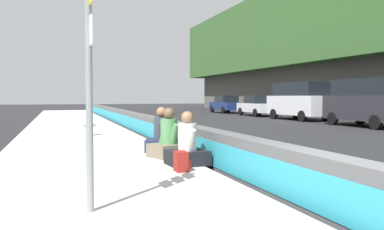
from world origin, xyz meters
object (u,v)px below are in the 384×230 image
seated_person_rear (162,137)px  seated_person_foreground (187,148)px  backpack (181,162)px  seated_person_middle (169,142)px  parked_car_midline (258,106)px  fire_hydrant (90,124)px  parked_car_far (226,104)px  parked_car_third (368,101)px  route_sign_post (89,48)px  parked_car_fourth (299,100)px

seated_person_rear → seated_person_foreground: bearing=-179.9°
backpack → seated_person_middle: bearing=-8.1°
seated_person_middle → backpack: 1.90m
seated_person_foreground → parked_car_midline: bearing=-31.8°
fire_hydrant → seated_person_rear: size_ratio=0.74×
seated_person_foreground → seated_person_middle: 1.20m
parked_car_midline → seated_person_foreground: bearing=148.2°
parked_car_far → parked_car_third: bearing=-180.0°
seated_person_rear → parked_car_third: (6.40, -12.89, 0.84)m
fire_hydrant → seated_person_rear: bearing=-163.1°
seated_person_middle → parked_car_midline: (19.65, -13.01, 0.35)m
backpack → parked_car_far: 30.86m
fire_hydrant → parked_car_far: bearing=-35.8°
fire_hydrant → parked_car_midline: bearing=-46.7°
fire_hydrant → seated_person_middle: seated_person_middle is taller
route_sign_post → parked_car_fourth: bearing=-40.4°
parked_car_fourth → parked_car_far: bearing=0.3°
route_sign_post → parked_car_third: size_ratio=0.70×
parked_car_fourth → parked_car_midline: (5.86, 0.03, -0.49)m
seated_person_foreground → parked_car_fourth: (14.98, -12.96, 0.85)m
fire_hydrant → parked_car_third: parked_car_third is taller
fire_hydrant → parked_car_midline: 19.86m
fire_hydrant → seated_person_rear: (-5.00, -1.51, -0.07)m
seated_person_middle → backpack: (-1.88, 0.27, -0.18)m
fire_hydrant → seated_person_foreground: 7.37m
parked_car_third → parked_car_fourth: same height
fire_hydrant → parked_car_fourth: bearing=-61.8°
parked_car_midline → parked_car_third: bearing=179.8°
parked_car_third → parked_car_midline: (12.23, -0.04, -0.49)m
seated_person_foreground → parked_car_third: parked_car_third is taller
route_sign_post → backpack: size_ratio=9.00×
route_sign_post → seated_person_rear: bearing=-23.8°
route_sign_post → seated_person_middle: (4.08, -2.17, -1.72)m
seated_person_rear → parked_car_third: bearing=-63.6°
seated_person_rear → parked_car_far: (24.98, -12.89, 0.35)m
fire_hydrant → seated_person_rear: seated_person_rear is taller
seated_person_middle → parked_car_fourth: (13.79, -13.04, 0.84)m
backpack → parked_car_fourth: parked_car_fourth is taller
fire_hydrant → seated_person_foreground: (-7.21, -1.52, -0.09)m
fire_hydrant → parked_car_fourth: 16.45m
seated_person_rear → parked_car_midline: (18.63, -12.93, 0.35)m
fire_hydrant → parked_car_fourth: (7.77, -14.48, 0.77)m
seated_person_foreground → backpack: (-0.68, 0.35, -0.17)m
fire_hydrant → seated_person_middle: size_ratio=0.73×
parked_car_midline → parked_car_far: bearing=0.4°
seated_person_middle → parked_car_far: (26.00, -12.96, 0.35)m
seated_person_middle → parked_car_third: size_ratio=0.23×
route_sign_post → parked_car_third: 19.03m
route_sign_post → parked_car_far: 33.70m
route_sign_post → fire_hydrant: 10.26m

